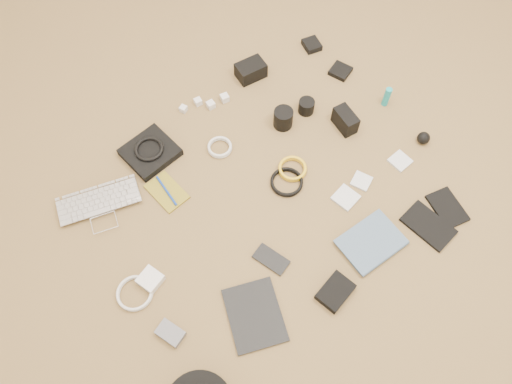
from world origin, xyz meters
TOP-DOWN VIEW (x-y plane):
  - laptop at (-0.49, 0.32)m, footprint 0.35×0.29m
  - headphone_pouch at (-0.22, 0.42)m, footprint 0.20×0.19m
  - headphones at (-0.22, 0.42)m, footprint 0.12×0.12m
  - charger_a at (0.01, 0.51)m, footprint 0.03×0.03m
  - charger_b at (0.07, 0.51)m, footprint 0.03×0.03m
  - charger_c at (0.17, 0.45)m, footprint 0.04×0.04m
  - charger_d at (0.10, 0.46)m, footprint 0.03×0.03m
  - dslr_camera at (0.34, 0.49)m, footprint 0.13×0.10m
  - lens_pouch at (0.65, 0.45)m, footprint 0.09×0.09m
  - notebook_olive at (-0.26, 0.24)m, footprint 0.11×0.16m
  - pen_blue at (-0.26, 0.24)m, footprint 0.02×0.15m
  - cable_white_a at (0.01, 0.27)m, footprint 0.12×0.12m
  - lens_a at (0.28, 0.21)m, footprint 0.09×0.09m
  - lens_b at (0.39, 0.20)m, footprint 0.08×0.08m
  - card_reader at (0.64, 0.26)m, footprint 0.10×0.10m
  - power_brick at (-0.50, -0.01)m, footprint 0.09×0.09m
  - cable_white_b at (-0.56, -0.01)m, footprint 0.12×0.12m
  - cable_black at (0.11, -0.01)m, footprint 0.14×0.14m
  - cable_yellow at (0.17, 0.02)m, footprint 0.13×0.13m
  - flash at (0.46, 0.05)m, footprint 0.07×0.11m
  - lens_cleaner at (0.67, 0.02)m, footprint 0.03×0.03m
  - battery_charger at (-0.54, -0.20)m, footprint 0.08×0.10m
  - tablet at (-0.30, -0.32)m, footprint 0.25×0.27m
  - phone at (-0.13, -0.21)m, footprint 0.09×0.13m
  - filter_case_left at (0.24, -0.19)m, footprint 0.09×0.09m
  - filter_case_mid at (0.34, -0.18)m, footprint 0.09×0.09m
  - filter_case_right at (0.51, -0.21)m, footprint 0.07×0.07m
  - air_blower at (0.65, -0.20)m, footprint 0.06×0.06m
  - drive_case at (-0.04, -0.43)m, footprint 0.13×0.11m
  - paperback at (0.18, -0.46)m, footprint 0.23×0.17m
  - notebook_black_a at (0.39, -0.46)m, footprint 0.13×0.19m
  - notebook_black_b at (0.50, -0.46)m, footprint 0.13×0.17m

SIDE VIEW (x-z plane):
  - notebook_olive at x=-0.26m, z-range 0.00..0.01m
  - filter_case_mid at x=0.34m, z-range 0.00..0.01m
  - phone at x=-0.13m, z-range 0.00..0.01m
  - tablet at x=-0.30m, z-range 0.00..0.01m
  - filter_case_right at x=0.51m, z-range 0.00..0.01m
  - cable_white_b at x=-0.56m, z-range 0.00..0.01m
  - cable_black at x=0.11m, z-range 0.00..0.01m
  - cable_white_a at x=0.01m, z-range 0.00..0.01m
  - filter_case_left at x=0.24m, z-range 0.00..0.01m
  - cable_yellow at x=0.17m, z-range 0.00..0.01m
  - notebook_black_b at x=0.50m, z-range 0.00..0.01m
  - notebook_black_a at x=0.39m, z-range 0.00..0.01m
  - card_reader at x=0.64m, z-range 0.00..0.02m
  - paperback at x=0.18m, z-range 0.00..0.02m
  - laptop at x=-0.49m, z-range 0.00..0.02m
  - battery_charger at x=-0.54m, z-range 0.00..0.02m
  - charger_a at x=0.01m, z-range 0.00..0.02m
  - pen_blue at x=-0.26m, z-range 0.01..0.02m
  - charger_b at x=0.07m, z-range 0.00..0.03m
  - lens_pouch at x=0.65m, z-range 0.00..0.03m
  - charger_d at x=0.10m, z-range 0.00..0.03m
  - charger_c at x=0.17m, z-range 0.00..0.03m
  - drive_case at x=-0.04m, z-range 0.00..0.03m
  - power_brick at x=-0.50m, z-range 0.00..0.03m
  - headphone_pouch at x=-0.22m, z-range 0.00..0.03m
  - air_blower at x=0.65m, z-range 0.00..0.05m
  - lens_b at x=0.39m, z-range 0.00..0.06m
  - dslr_camera at x=0.34m, z-range 0.00..0.07m
  - headphones at x=-0.22m, z-range 0.03..0.05m
  - flash at x=0.46m, z-range 0.00..0.08m
  - lens_a at x=0.28m, z-range 0.00..0.08m
  - lens_cleaner at x=0.67m, z-range 0.00..0.09m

